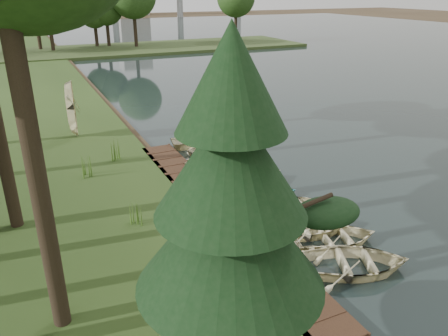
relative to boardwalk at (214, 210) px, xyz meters
name	(u,v)px	position (x,y,z in m)	size (l,w,h in m)	color
ground	(249,206)	(1.60, 0.00, -0.15)	(300.00, 300.00, 0.00)	#3D2F1D
water	(409,73)	(31.60, 20.00, -0.12)	(130.00, 200.00, 0.05)	#1C2826
boardwalk	(214,210)	(0.00, 0.00, 0.00)	(1.60, 16.00, 0.30)	#392316
peninsula	(135,49)	(9.60, 50.00, 0.08)	(50.00, 14.00, 0.45)	#34451E
far_trees	(108,4)	(6.27, 50.00, 6.28)	(45.60, 5.60, 8.80)	black
rowboat_0	(352,260)	(2.37, -5.42, 0.28)	(2.65, 3.72, 0.77)	beige
rowboat_1	(333,236)	(2.81, -3.91, 0.24)	(2.33, 3.26, 0.68)	beige
rowboat_2	(308,223)	(2.51, -2.85, 0.27)	(2.55, 3.57, 0.74)	beige
rowboat_3	(290,205)	(2.72, -1.31, 0.24)	(2.36, 3.30, 0.68)	beige
rowboat_4	(261,192)	(2.33, 0.32, 0.22)	(2.20, 3.08, 0.64)	teal
rowboat_5	(247,179)	(2.31, 1.60, 0.30)	(2.76, 3.87, 0.80)	beige
rowboat_6	(236,170)	(2.44, 2.91, 0.22)	(2.23, 3.12, 0.65)	beige
rowboat_7	(221,156)	(2.44, 4.71, 0.31)	(2.84, 3.98, 0.82)	beige
rowboat_8	(217,147)	(2.89, 6.24, 0.23)	(2.29, 3.20, 0.66)	beige
rowboat_9	(206,139)	(2.83, 7.60, 0.30)	(2.79, 3.91, 0.81)	beige
stored_rowboat	(76,131)	(-3.73, 11.59, 0.48)	(2.31, 3.23, 0.67)	beige
pine_tree	(231,192)	(-3.02, -7.69, 4.77)	(3.80, 3.80, 7.68)	black
reeds_0	(195,206)	(-1.00, -0.50, 0.66)	(0.60, 0.60, 1.02)	#3F661E
reeds_1	(137,214)	(-3.11, -0.03, 0.58)	(0.60, 0.60, 0.86)	#3F661E
reeds_2	(85,166)	(-4.14, 5.37, 0.65)	(0.60, 0.60, 1.00)	#3F661E
reeds_3	(115,150)	(-2.45, 6.85, 0.68)	(0.60, 0.60, 1.05)	#3F661E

